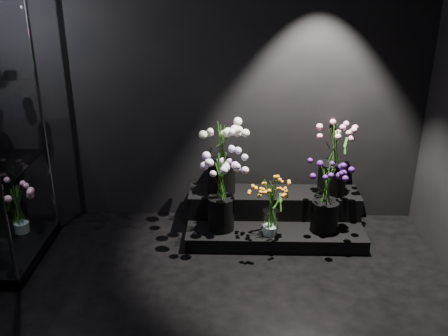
{
  "coord_description": "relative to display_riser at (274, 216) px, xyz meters",
  "views": [
    {
      "loc": [
        0.25,
        -2.48,
        2.36
      ],
      "look_at": [
        0.16,
        1.2,
        0.83
      ],
      "focal_mm": 40.0,
      "sensor_mm": 36.0,
      "label": 1
    }
  ],
  "objects": [
    {
      "name": "wall_back",
      "position": [
        -0.62,
        0.32,
        1.25
      ],
      "size": [
        4.0,
        0.0,
        4.0
      ],
      "primitive_type": "plane",
      "rotation": [
        1.57,
        0.0,
        0.0
      ],
      "color": "black",
      "rests_on": "floor"
    },
    {
      "name": "display_riser",
      "position": [
        0.0,
        0.0,
        0.0
      ],
      "size": [
        1.6,
        0.71,
        0.36
      ],
      "color": "black",
      "rests_on": "floor"
    },
    {
      "name": "bouquet_orange_bells",
      "position": [
        -0.05,
        -0.31,
        0.26
      ],
      "size": [
        0.36,
        0.36,
        0.54
      ],
      "rotation": [
        0.0,
        0.0,
        -0.36
      ],
      "color": "white",
      "rests_on": "display_riser"
    },
    {
      "name": "bouquet_lilac",
      "position": [
        -0.49,
        -0.22,
        0.41
      ],
      "size": [
        0.47,
        0.47,
        0.73
      ],
      "rotation": [
        0.0,
        0.0,
        0.28
      ],
      "color": "black",
      "rests_on": "display_riser"
    },
    {
      "name": "bouquet_purple",
      "position": [
        0.43,
        -0.22,
        0.35
      ],
      "size": [
        0.42,
        0.42,
        0.64
      ],
      "rotation": [
        0.0,
        0.0,
        0.3
      ],
      "color": "black",
      "rests_on": "display_riser"
    },
    {
      "name": "bouquet_cream_roses",
      "position": [
        -0.5,
        0.08,
        0.59
      ],
      "size": [
        0.43,
        0.43,
        0.67
      ],
      "rotation": [
        0.0,
        0.0,
        0.14
      ],
      "color": "black",
      "rests_on": "display_riser"
    },
    {
      "name": "bouquet_pink_roses",
      "position": [
        0.53,
        0.09,
        0.59
      ],
      "size": [
        0.4,
        0.4,
        0.69
      ],
      "rotation": [
        0.0,
        0.0,
        0.16
      ],
      "color": "black",
      "rests_on": "display_riser"
    },
    {
      "name": "bouquet_case_base_pink",
      "position": [
        -2.29,
        -0.26,
        0.2
      ],
      "size": [
        0.35,
        0.35,
        0.47
      ],
      "rotation": [
        0.0,
        0.0,
        -0.08
      ],
      "color": "white",
      "rests_on": "display_case"
    }
  ]
}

